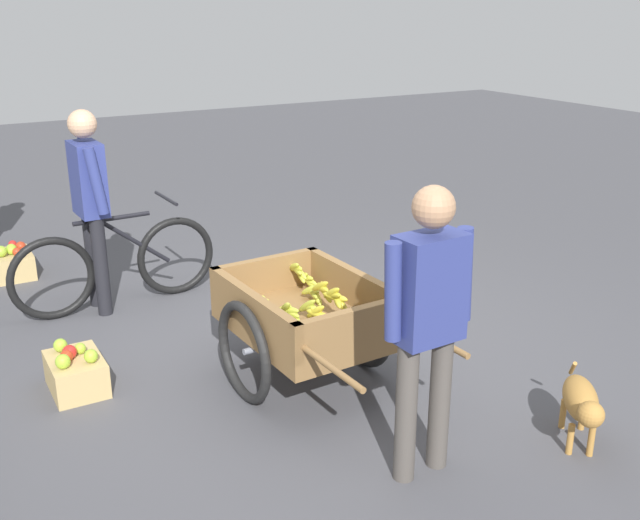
% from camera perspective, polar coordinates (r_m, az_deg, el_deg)
% --- Properties ---
extents(ground_plane, '(24.00, 24.00, 0.00)m').
position_cam_1_polar(ground_plane, '(5.18, 0.67, -7.29)').
color(ground_plane, '#47474C').
extents(fruit_cart, '(1.68, 0.97, 0.73)m').
position_cam_1_polar(fruit_cart, '(4.65, -1.10, -4.56)').
color(fruit_cart, olive).
rests_on(fruit_cart, ground).
extents(vendor_person, '(0.21, 0.54, 1.53)m').
position_cam_1_polar(vendor_person, '(3.61, 8.36, -3.91)').
color(vendor_person, '#4C4742').
rests_on(vendor_person, ground).
extents(bicycle, '(0.46, 1.66, 0.85)m').
position_cam_1_polar(bicycle, '(6.08, -15.45, -0.31)').
color(bicycle, black).
rests_on(bicycle, ground).
extents(cyclist_person, '(0.52, 0.21, 1.58)m').
position_cam_1_polar(cyclist_person, '(5.87, -17.38, 4.88)').
color(cyclist_person, black).
rests_on(cyclist_person, ground).
extents(dog, '(0.55, 0.46, 0.40)m').
position_cam_1_polar(dog, '(4.32, 19.56, -10.30)').
color(dog, '#AD7A38').
rests_on(dog, ground).
extents(apple_crate, '(0.44, 0.32, 0.31)m').
position_cam_1_polar(apple_crate, '(4.93, -18.36, -8.21)').
color(apple_crate, tan).
rests_on(apple_crate, ground).
extents(mixed_fruit_crate, '(0.44, 0.32, 0.32)m').
position_cam_1_polar(mixed_fruit_crate, '(7.10, -22.64, -0.20)').
color(mixed_fruit_crate, tan).
rests_on(mixed_fruit_crate, ground).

